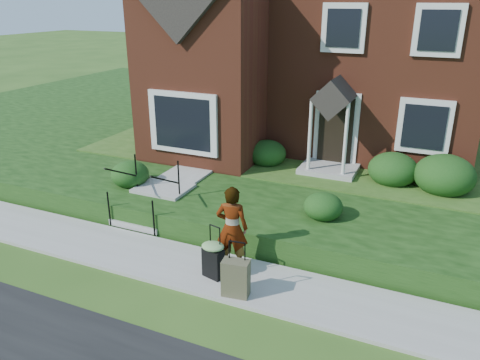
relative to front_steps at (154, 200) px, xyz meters
The scene contains 10 objects.
ground 3.14m from the front_steps, 36.42° to the right, with size 120.00×120.00×0.00m, color #2D5119.
sidewalk 3.14m from the front_steps, 36.42° to the right, with size 60.00×1.60×0.08m, color #9E9B93.
terrace 11.15m from the front_steps, 54.33° to the left, with size 44.00×20.00×0.60m, color black.
walkway 3.16m from the front_steps, 90.00° to the left, with size 1.20×6.00×0.06m, color #9E9B93.
main_house 9.41m from the front_steps, 73.56° to the left, with size 10.40×10.20×9.40m.
front_steps is the anchor object (origin of this frame).
foundation_shrubs 4.55m from the front_steps, 41.26° to the left, with size 9.83×4.26×1.09m.
woman 3.33m from the front_steps, 27.16° to the right, with size 0.66×0.43×1.82m, color #999999.
suitcase_black 3.39m from the front_steps, 36.17° to the right, with size 0.54×0.48×1.12m.
suitcase_olive 4.17m from the front_steps, 35.00° to the right, with size 0.54×0.35×1.11m.
Camera 1 is at (4.04, -7.38, 5.37)m, focal length 35.00 mm.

